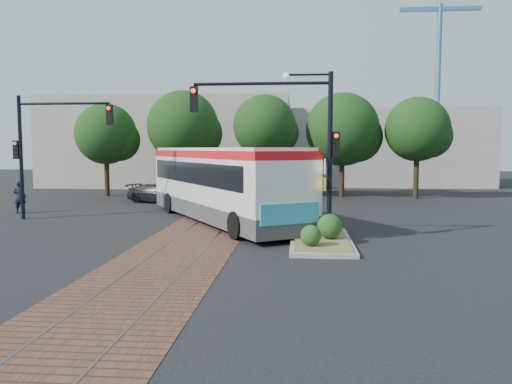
{
  "coord_description": "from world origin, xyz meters",
  "views": [
    {
      "loc": [
        4.03,
        -19.16,
        3.46
      ],
      "look_at": [
        2.15,
        2.04,
        1.6
      ],
      "focal_mm": 35.0,
      "sensor_mm": 36.0,
      "label": 1
    }
  ],
  "objects_px": {
    "city_bus": "(220,180)",
    "signal_pole_left": "(43,140)",
    "traffic_island": "(321,234)",
    "officer": "(20,197)",
    "parked_car": "(157,193)",
    "signal_pole_main": "(296,129)"
  },
  "relations": [
    {
      "from": "traffic_island",
      "to": "officer",
      "type": "relative_size",
      "value": 2.98
    },
    {
      "from": "city_bus",
      "to": "parked_car",
      "type": "xyz_separation_m",
      "value": [
        -5.36,
        7.8,
        -1.36
      ]
    },
    {
      "from": "city_bus",
      "to": "signal_pole_main",
      "type": "xyz_separation_m",
      "value": [
        3.59,
        -4.95,
        2.21
      ]
    },
    {
      "from": "city_bus",
      "to": "traffic_island",
      "type": "relative_size",
      "value": 2.42
    },
    {
      "from": "city_bus",
      "to": "signal_pole_main",
      "type": "bearing_deg",
      "value": -85.32
    },
    {
      "from": "signal_pole_main",
      "to": "officer",
      "type": "bearing_deg",
      "value": 154.86
    },
    {
      "from": "traffic_island",
      "to": "officer",
      "type": "distance_m",
      "value": 17.22
    },
    {
      "from": "city_bus",
      "to": "signal_pole_main",
      "type": "height_order",
      "value": "signal_pole_main"
    },
    {
      "from": "traffic_island",
      "to": "signal_pole_left",
      "type": "bearing_deg",
      "value": 159.64
    },
    {
      "from": "city_bus",
      "to": "traffic_island",
      "type": "bearing_deg",
      "value": -79.21
    },
    {
      "from": "signal_pole_main",
      "to": "officer",
      "type": "xyz_separation_m",
      "value": [
        -14.76,
        6.93,
        -3.28
      ]
    },
    {
      "from": "signal_pole_main",
      "to": "signal_pole_left",
      "type": "distance_m",
      "value": 13.14
    },
    {
      "from": "parked_car",
      "to": "officer",
      "type": "bearing_deg",
      "value": 155.25
    },
    {
      "from": "traffic_island",
      "to": "signal_pole_left",
      "type": "xyz_separation_m",
      "value": [
        -13.19,
        4.89,
        3.54
      ]
    },
    {
      "from": "city_bus",
      "to": "signal_pole_left",
      "type": "bearing_deg",
      "value": 149.72
    },
    {
      "from": "officer",
      "to": "parked_car",
      "type": "distance_m",
      "value": 8.24
    },
    {
      "from": "signal_pole_left",
      "to": "parked_car",
      "type": "xyz_separation_m",
      "value": [
        3.28,
        7.95,
        -3.27
      ]
    },
    {
      "from": "traffic_island",
      "to": "signal_pole_left",
      "type": "height_order",
      "value": "signal_pole_left"
    },
    {
      "from": "city_bus",
      "to": "parked_car",
      "type": "bearing_deg",
      "value": 93.21
    },
    {
      "from": "traffic_island",
      "to": "parked_car",
      "type": "distance_m",
      "value": 16.23
    },
    {
      "from": "signal_pole_main",
      "to": "officer",
      "type": "distance_m",
      "value": 16.63
    },
    {
      "from": "traffic_island",
      "to": "officer",
      "type": "bearing_deg",
      "value": 155.94
    }
  ]
}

